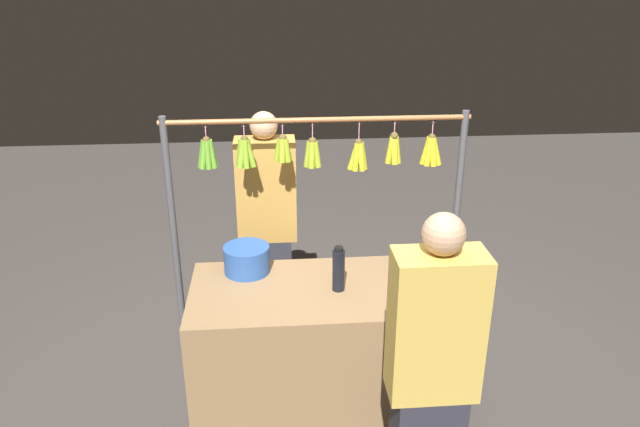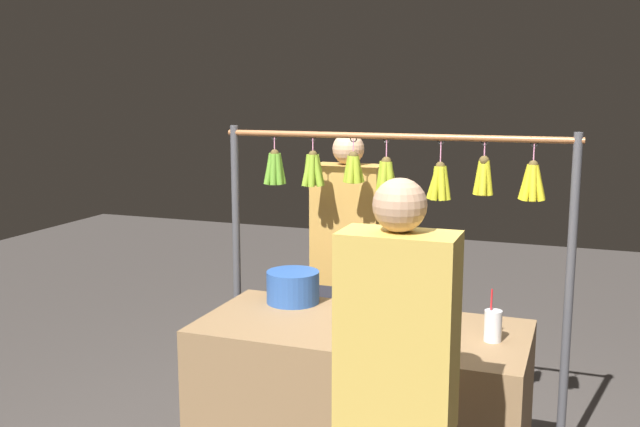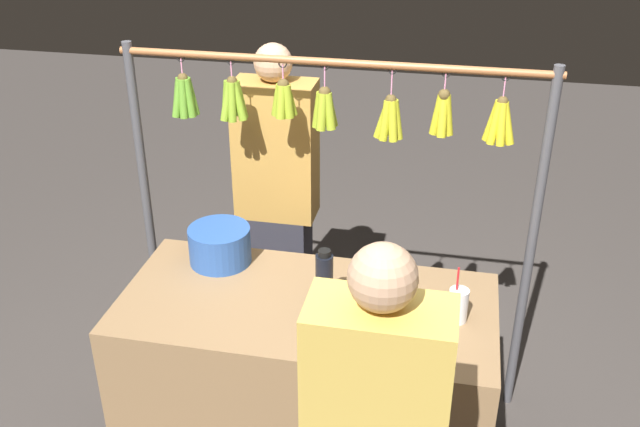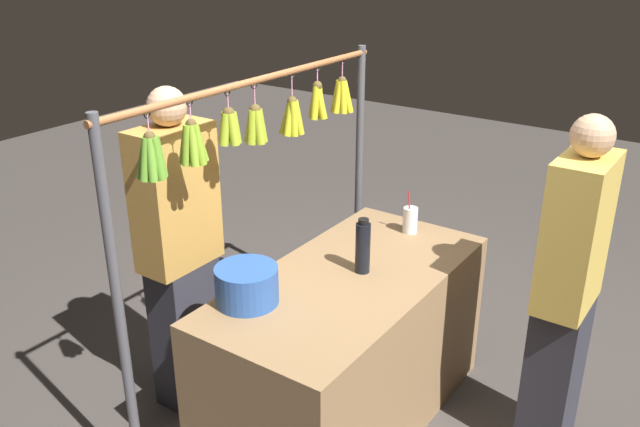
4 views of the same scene
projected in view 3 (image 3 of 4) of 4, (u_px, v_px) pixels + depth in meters
The scene contains 6 objects.
market_counter at pixel (307, 379), 3.12m from camera, with size 1.54×0.75×0.81m, color olive.
display_rack at pixel (331, 150), 3.15m from camera, with size 1.87×0.14×1.71m.
water_bottle at pixel (324, 281), 2.84m from camera, with size 0.07×0.07×0.27m.
blue_bucket at pixel (220, 245), 3.18m from camera, with size 0.27×0.27×0.17m, color #2D56A5.
drink_cup at pixel (458, 305), 2.79m from camera, with size 0.08×0.08×0.23m.
vendor_person at pixel (278, 208), 3.65m from camera, with size 0.40×0.21×1.66m.
Camera 3 is at (-0.54, 2.36, 2.50)m, focal length 40.34 mm.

